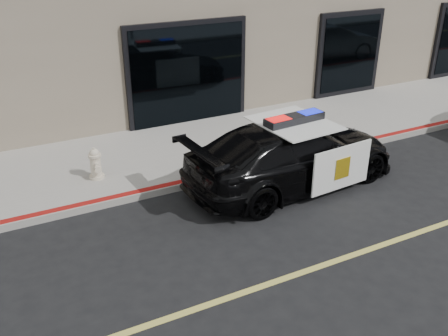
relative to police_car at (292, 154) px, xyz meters
name	(u,v)px	position (x,y,z in m)	size (l,w,h in m)	color
ground	(396,240)	(0.45, -2.69, -0.71)	(120.00, 120.00, 0.00)	black
sidewalk_n	(250,137)	(0.45, 2.56, -0.63)	(60.00, 3.50, 0.15)	gray
police_car	(292,154)	(0.00, 0.00, 0.00)	(2.73, 5.13, 1.58)	black
fire_hydrant	(96,164)	(-3.75, 1.88, -0.23)	(0.32, 0.44, 0.70)	beige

